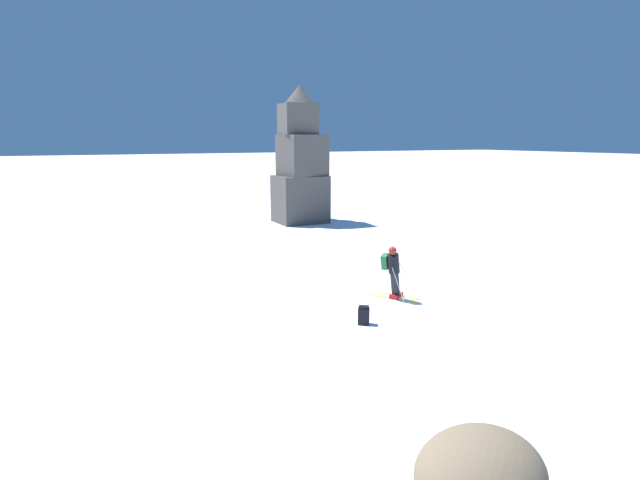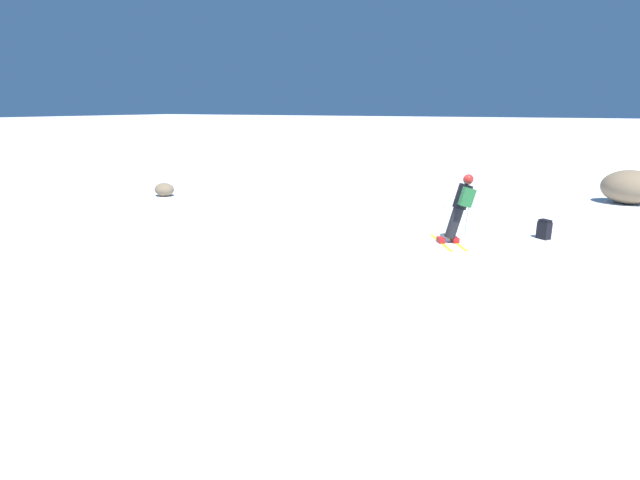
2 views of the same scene
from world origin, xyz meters
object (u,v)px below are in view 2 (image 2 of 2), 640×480
(exposed_boulder_0, at_px, (164,190))
(spare_backpack, at_px, (544,229))
(exposed_boulder_1, at_px, (629,187))
(skier, at_px, (460,205))

(exposed_boulder_0, bearing_deg, spare_backpack, 178.54)
(spare_backpack, height_order, exposed_boulder_1, exposed_boulder_1)
(skier, height_order, exposed_boulder_1, skier)
(exposed_boulder_1, bearing_deg, spare_backpack, 70.75)
(spare_backpack, bearing_deg, exposed_boulder_0, -147.46)
(skier, xyz_separation_m, spare_backpack, (-1.87, -1.36, -0.70))
(skier, bearing_deg, exposed_boulder_1, -149.88)
(spare_backpack, distance_m, exposed_boulder_0, 13.15)
(spare_backpack, distance_m, exposed_boulder_1, 6.90)
(skier, relative_size, spare_backpack, 3.46)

